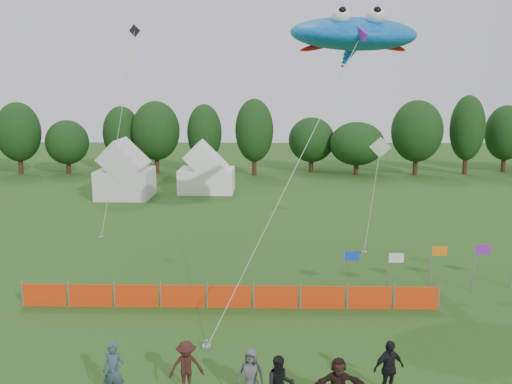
{
  "coord_description": "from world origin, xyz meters",
  "views": [
    {
      "loc": [
        0.48,
        -16.52,
        9.38
      ],
      "look_at": [
        0.0,
        6.0,
        5.2
      ],
      "focal_mm": 40.0,
      "sensor_mm": 36.0,
      "label": 1
    }
  ],
  "objects_px": {
    "spectator_d": "(389,369)",
    "spectator_f": "(338,384)",
    "tent_right": "(207,173)",
    "spectator_c": "(186,367)",
    "spectator_a": "(114,372)",
    "barrier_fence": "(229,297)",
    "stingray_kite": "(353,35)",
    "spectator_e": "(251,374)",
    "tent_left": "(125,174)"
  },
  "relations": [
    {
      "from": "spectator_f",
      "to": "spectator_a",
      "type": "bearing_deg",
      "value": 170.74
    },
    {
      "from": "spectator_a",
      "to": "spectator_e",
      "type": "height_order",
      "value": "spectator_a"
    },
    {
      "from": "tent_right",
      "to": "spectator_c",
      "type": "bearing_deg",
      "value": -84.98
    },
    {
      "from": "barrier_fence",
      "to": "tent_right",
      "type": "bearing_deg",
      "value": 98.03
    },
    {
      "from": "spectator_f",
      "to": "stingray_kite",
      "type": "distance_m",
      "value": 18.08
    },
    {
      "from": "barrier_fence",
      "to": "spectator_d",
      "type": "distance_m",
      "value": 8.81
    },
    {
      "from": "barrier_fence",
      "to": "spectator_c",
      "type": "distance_m",
      "value": 6.97
    },
    {
      "from": "spectator_d",
      "to": "spectator_e",
      "type": "bearing_deg",
      "value": 161.45
    },
    {
      "from": "tent_right",
      "to": "spectator_c",
      "type": "height_order",
      "value": "tent_right"
    },
    {
      "from": "spectator_f",
      "to": "stingray_kite",
      "type": "bearing_deg",
      "value": 75.55
    },
    {
      "from": "tent_right",
      "to": "spectator_e",
      "type": "relative_size",
      "value": 3.02
    },
    {
      "from": "barrier_fence",
      "to": "spectator_d",
      "type": "xyz_separation_m",
      "value": [
        5.36,
        -6.98,
        0.4
      ]
    },
    {
      "from": "barrier_fence",
      "to": "stingray_kite",
      "type": "xyz_separation_m",
      "value": [
        5.88,
        6.3,
        11.4
      ]
    },
    {
      "from": "spectator_a",
      "to": "spectator_f",
      "type": "bearing_deg",
      "value": -0.36
    },
    {
      "from": "tent_right",
      "to": "spectator_e",
      "type": "xyz_separation_m",
      "value": [
        5.02,
        -34.61,
        -0.94
      ]
    },
    {
      "from": "tent_left",
      "to": "spectator_c",
      "type": "bearing_deg",
      "value": -72.92
    },
    {
      "from": "tent_right",
      "to": "spectator_c",
      "type": "distance_m",
      "value": 34.4
    },
    {
      "from": "tent_right",
      "to": "stingray_kite",
      "type": "distance_m",
      "value": 25.31
    },
    {
      "from": "tent_right",
      "to": "barrier_fence",
      "type": "bearing_deg",
      "value": -81.97
    },
    {
      "from": "spectator_e",
      "to": "spectator_f",
      "type": "height_order",
      "value": "spectator_f"
    },
    {
      "from": "tent_left",
      "to": "barrier_fence",
      "type": "xyz_separation_m",
      "value": [
        10.56,
        -24.69,
        -1.51
      ]
    },
    {
      "from": "tent_left",
      "to": "spectator_e",
      "type": "relative_size",
      "value": 2.76
    },
    {
      "from": "tent_right",
      "to": "stingray_kite",
      "type": "height_order",
      "value": "stingray_kite"
    },
    {
      "from": "spectator_e",
      "to": "spectator_c",
      "type": "bearing_deg",
      "value": -179.34
    },
    {
      "from": "spectator_f",
      "to": "stingray_kite",
      "type": "height_order",
      "value": "stingray_kite"
    },
    {
      "from": "spectator_a",
      "to": "spectator_d",
      "type": "distance_m",
      "value": 8.35
    },
    {
      "from": "barrier_fence",
      "to": "stingray_kite",
      "type": "height_order",
      "value": "stingray_kite"
    },
    {
      "from": "tent_left",
      "to": "stingray_kite",
      "type": "bearing_deg",
      "value": -48.19
    },
    {
      "from": "barrier_fence",
      "to": "spectator_e",
      "type": "bearing_deg",
      "value": -80.93
    },
    {
      "from": "tent_left",
      "to": "spectator_c",
      "type": "relative_size",
      "value": 2.67
    },
    {
      "from": "barrier_fence",
      "to": "spectator_f",
      "type": "relative_size",
      "value": 10.89
    },
    {
      "from": "stingray_kite",
      "to": "spectator_a",
      "type": "bearing_deg",
      "value": -122.86
    },
    {
      "from": "spectator_e",
      "to": "spectator_f",
      "type": "xyz_separation_m",
      "value": [
        2.57,
        -0.55,
        0.0
      ]
    },
    {
      "from": "barrier_fence",
      "to": "spectator_c",
      "type": "relative_size",
      "value": 10.61
    },
    {
      "from": "spectator_a",
      "to": "spectator_f",
      "type": "relative_size",
      "value": 1.13
    },
    {
      "from": "tent_left",
      "to": "spectator_a",
      "type": "xyz_separation_m",
      "value": [
        7.59,
        -32.1,
        -1.08
      ]
    },
    {
      "from": "spectator_c",
      "to": "spectator_e",
      "type": "relative_size",
      "value": 1.03
    },
    {
      "from": "spectator_a",
      "to": "spectator_c",
      "type": "distance_m",
      "value": 2.18
    },
    {
      "from": "tent_right",
      "to": "spectator_f",
      "type": "height_order",
      "value": "tent_right"
    },
    {
      "from": "spectator_d",
      "to": "spectator_a",
      "type": "bearing_deg",
      "value": 160.56
    },
    {
      "from": "spectator_c",
      "to": "stingray_kite",
      "type": "distance_m",
      "value": 18.5
    },
    {
      "from": "tent_right",
      "to": "spectator_f",
      "type": "bearing_deg",
      "value": -77.82
    },
    {
      "from": "spectator_a",
      "to": "spectator_d",
      "type": "relative_size",
      "value": 1.03
    },
    {
      "from": "barrier_fence",
      "to": "spectator_e",
      "type": "height_order",
      "value": "spectator_e"
    },
    {
      "from": "stingray_kite",
      "to": "spectator_e",
      "type": "bearing_deg",
      "value": -109.2
    },
    {
      "from": "barrier_fence",
      "to": "stingray_kite",
      "type": "relative_size",
      "value": 0.97
    },
    {
      "from": "tent_right",
      "to": "tent_left",
      "type": "bearing_deg",
      "value": -158.35
    },
    {
      "from": "tent_left",
      "to": "spectator_a",
      "type": "relative_size",
      "value": 2.42
    },
    {
      "from": "spectator_c",
      "to": "tent_right",
      "type": "bearing_deg",
      "value": 81.89
    },
    {
      "from": "spectator_d",
      "to": "spectator_f",
      "type": "bearing_deg",
      "value": -175.27
    }
  ]
}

